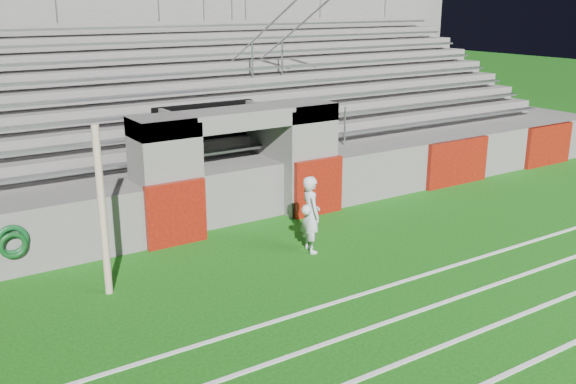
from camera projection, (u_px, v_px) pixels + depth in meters
ground at (332, 273)px, 11.94m from camera, size 90.00×90.00×0.00m
field_post at (102, 212)px, 10.72m from camera, size 0.13×0.13×2.98m
stadium_structure at (161, 127)px, 17.90m from camera, size 26.00×8.48×5.42m
goalkeeper_with_ball at (311, 214)px, 12.78m from camera, size 0.57×0.64×1.57m
hose_coil at (12, 242)px, 11.48m from camera, size 0.59×0.15×0.63m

